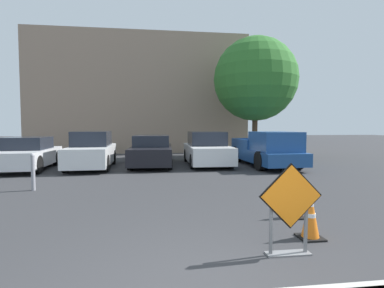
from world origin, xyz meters
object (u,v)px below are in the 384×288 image
object	(u,v)px
road_closed_sign	(290,205)
parked_car_nearest	(27,154)
parked_car_third	(152,151)
parked_car_fourth	(207,150)
traffic_cone_nearest	(311,216)
pickup_truck	(267,151)
traffic_cone_second	(294,200)
parked_car_second	(92,151)
bollard_nearest	(33,171)

from	to	relation	value
road_closed_sign	parked_car_nearest	bearing A→B (deg)	126.96
parked_car_third	parked_car_fourth	distance (m)	2.66
traffic_cone_nearest	pickup_truck	size ratio (longest dim) A/B	0.15
parked_car_nearest	pickup_truck	xyz separation A→B (m)	(10.65, -0.40, 0.08)
traffic_cone_nearest	parked_car_nearest	size ratio (longest dim) A/B	0.19
traffic_cone_second	pickup_truck	xyz separation A→B (m)	(2.46, 7.57, 0.38)
parked_car_third	parked_car_second	bearing A→B (deg)	13.73
traffic_cone_nearest	parked_car_fourth	world-z (taller)	parked_car_fourth
parked_car_nearest	parked_car_fourth	xyz separation A→B (m)	(7.98, 0.63, 0.07)
parked_car_nearest	parked_car_third	world-z (taller)	parked_car_third
parked_car_nearest	bollard_nearest	bearing A→B (deg)	111.10
traffic_cone_nearest	parked_car_fourth	distance (m)	9.73
pickup_truck	parked_car_fourth	bearing A→B (deg)	-22.88
parked_car_nearest	traffic_cone_nearest	bearing A→B (deg)	129.27
traffic_cone_second	parked_car_nearest	world-z (taller)	parked_car_nearest
parked_car_third	bollard_nearest	distance (m)	6.21
road_closed_sign	traffic_cone_nearest	size ratio (longest dim) A/B	1.71
road_closed_sign	pickup_truck	bearing A→B (deg)	69.99
parked_car_second	pickup_truck	xyz separation A→B (m)	(7.99, -0.56, -0.01)
pickup_truck	traffic_cone_nearest	bearing A→B (deg)	70.89
bollard_nearest	parked_car_fourth	bearing A→B (deg)	40.37
traffic_cone_second	parked_car_nearest	bearing A→B (deg)	135.78
traffic_cone_nearest	bollard_nearest	distance (m)	7.55
traffic_cone_second	parked_car_fourth	bearing A→B (deg)	91.41
traffic_cone_nearest	traffic_cone_second	world-z (taller)	traffic_cone_nearest
road_closed_sign	bollard_nearest	xyz separation A→B (m)	(-5.37, 5.14, -0.17)
parked_car_nearest	parked_car_second	world-z (taller)	parked_car_second
traffic_cone_nearest	parked_car_nearest	world-z (taller)	parked_car_nearest
parked_car_third	traffic_cone_second	bearing A→B (deg)	111.54
parked_car_fourth	bollard_nearest	distance (m)	7.97
road_closed_sign	bollard_nearest	world-z (taller)	road_closed_sign
pickup_truck	parked_car_second	bearing A→B (deg)	-5.68
parked_car_fourth	parked_car_third	bearing A→B (deg)	0.58
traffic_cone_second	parked_car_second	size ratio (longest dim) A/B	0.17
traffic_cone_second	parked_car_third	bearing A→B (deg)	108.41
parked_car_second	parked_car_third	distance (m)	2.71
parked_car_nearest	parked_car_third	xyz separation A→B (m)	(5.32, 0.65, 0.01)
traffic_cone_nearest	parked_car_third	distance (m)	10.09
parked_car_nearest	pickup_truck	world-z (taller)	pickup_truck
bollard_nearest	parked_car_nearest	bearing A→B (deg)	112.88
traffic_cone_nearest	pickup_truck	distance (m)	9.12
traffic_cone_nearest	traffic_cone_second	xyz separation A→B (m)	(0.27, 1.12, -0.03)
parked_car_second	pickup_truck	distance (m)	8.01
parked_car_fourth	parked_car_nearest	bearing A→B (deg)	5.60
traffic_cone_second	parked_car_fourth	size ratio (longest dim) A/B	0.16
traffic_cone_nearest	road_closed_sign	bearing A→B (deg)	-138.04
parked_car_nearest	bollard_nearest	size ratio (longest dim) A/B	3.92
road_closed_sign	parked_car_third	world-z (taller)	parked_car_third
traffic_cone_second	bollard_nearest	world-z (taller)	bollard_nearest
road_closed_sign	parked_car_nearest	xyz separation A→B (m)	(-7.28, 9.67, -0.07)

